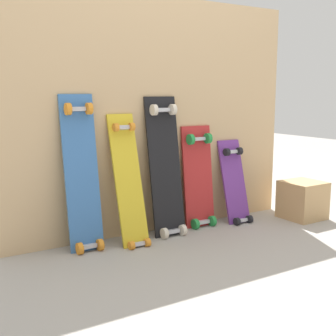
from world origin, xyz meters
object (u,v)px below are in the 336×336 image
at_px(skateboard_blue, 82,178).
at_px(skateboard_yellow, 129,186).
at_px(skateboard_red, 199,181).
at_px(wooden_crate, 303,200).
at_px(skateboard_purple, 235,186).
at_px(skateboard_black, 166,171).

relative_size(skateboard_blue, skateboard_yellow, 1.12).
bearing_deg(skateboard_blue, skateboard_yellow, -9.28).
bearing_deg(skateboard_red, wooden_crate, -18.26).
bearing_deg(skateboard_purple, wooden_crate, -23.58).
bearing_deg(skateboard_blue, skateboard_red, 1.74).
height_order(skateboard_blue, skateboard_purple, skateboard_blue).
bearing_deg(wooden_crate, skateboard_black, 168.28).
height_order(skateboard_yellow, skateboard_red, skateboard_yellow).
height_order(skateboard_red, skateboard_purple, skateboard_red).
distance_m(skateboard_blue, skateboard_yellow, 0.29).
bearing_deg(skateboard_yellow, skateboard_black, 7.60).
xyz_separation_m(skateboard_blue, skateboard_red, (0.86, 0.03, -0.11)).
bearing_deg(skateboard_yellow, skateboard_blue, 170.72).
xyz_separation_m(skateboard_purple, wooden_crate, (0.48, -0.21, -0.12)).
relative_size(skateboard_blue, skateboard_purple, 1.49).
distance_m(skateboard_yellow, wooden_crate, 1.37).
bearing_deg(skateboard_red, skateboard_yellow, -172.84).
relative_size(skateboard_purple, wooden_crate, 2.37).
distance_m(skateboard_yellow, skateboard_purple, 0.87).
xyz_separation_m(skateboard_black, skateboard_purple, (0.58, -0.01, -0.16)).
distance_m(skateboard_yellow, skateboard_red, 0.58).
relative_size(skateboard_red, skateboard_purple, 1.15).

